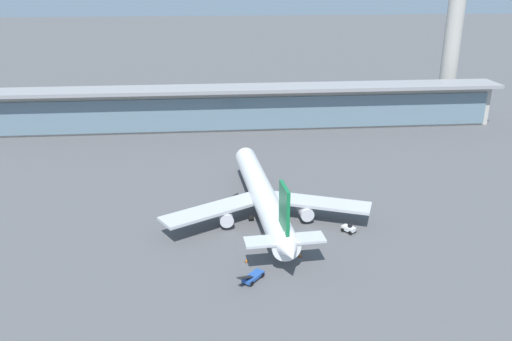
{
  "coord_description": "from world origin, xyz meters",
  "views": [
    {
      "loc": [
        -11.27,
        -97.01,
        52.04
      ],
      "look_at": [
        0.0,
        21.14,
        7.45
      ],
      "focal_mm": 37.17,
      "sensor_mm": 36.0,
      "label": 1
    }
  ],
  "objects_px": {
    "service_truck_under_wing_grey": "(222,204)",
    "control_tower": "(455,19)",
    "safety_cone_alpha": "(300,255)",
    "safety_cone_bravo": "(246,261)",
    "airliner_on_stand": "(263,196)",
    "service_truck_near_nose_blue": "(252,277)",
    "service_truck_mid_apron_white": "(349,229)"
  },
  "relations": [
    {
      "from": "airliner_on_stand",
      "to": "control_tower",
      "type": "height_order",
      "value": "control_tower"
    },
    {
      "from": "service_truck_near_nose_blue",
      "to": "safety_cone_bravo",
      "type": "relative_size",
      "value": 8.67
    },
    {
      "from": "safety_cone_bravo",
      "to": "service_truck_mid_apron_white",
      "type": "bearing_deg",
      "value": 24.43
    },
    {
      "from": "control_tower",
      "to": "safety_cone_bravo",
      "type": "height_order",
      "value": "control_tower"
    },
    {
      "from": "service_truck_mid_apron_white",
      "to": "safety_cone_bravo",
      "type": "height_order",
      "value": "service_truck_mid_apron_white"
    },
    {
      "from": "airliner_on_stand",
      "to": "service_truck_under_wing_grey",
      "type": "relative_size",
      "value": 8.83
    },
    {
      "from": "safety_cone_alpha",
      "to": "safety_cone_bravo",
      "type": "relative_size",
      "value": 1.0
    },
    {
      "from": "safety_cone_alpha",
      "to": "safety_cone_bravo",
      "type": "distance_m",
      "value": 10.65
    },
    {
      "from": "control_tower",
      "to": "safety_cone_alpha",
      "type": "relative_size",
      "value": 92.71
    },
    {
      "from": "control_tower",
      "to": "safety_cone_bravo",
      "type": "bearing_deg",
      "value": -128.45
    },
    {
      "from": "airliner_on_stand",
      "to": "safety_cone_alpha",
      "type": "bearing_deg",
      "value": -74.17
    },
    {
      "from": "safety_cone_alpha",
      "to": "safety_cone_bravo",
      "type": "height_order",
      "value": "same"
    },
    {
      "from": "airliner_on_stand",
      "to": "safety_cone_alpha",
      "type": "height_order",
      "value": "airliner_on_stand"
    },
    {
      "from": "service_truck_mid_apron_white",
      "to": "control_tower",
      "type": "relative_size",
      "value": 0.05
    },
    {
      "from": "safety_cone_alpha",
      "to": "safety_cone_bravo",
      "type": "xyz_separation_m",
      "value": [
        -10.6,
        -1.03,
        0.0
      ]
    },
    {
      "from": "service_truck_under_wing_grey",
      "to": "control_tower",
      "type": "relative_size",
      "value": 0.11
    },
    {
      "from": "service_truck_near_nose_blue",
      "to": "safety_cone_alpha",
      "type": "relative_size",
      "value": 8.67
    },
    {
      "from": "service_truck_mid_apron_white",
      "to": "safety_cone_bravo",
      "type": "distance_m",
      "value": 24.86
    },
    {
      "from": "service_truck_near_nose_blue",
      "to": "service_truck_mid_apron_white",
      "type": "height_order",
      "value": "service_truck_near_nose_blue"
    },
    {
      "from": "service_truck_under_wing_grey",
      "to": "safety_cone_alpha",
      "type": "bearing_deg",
      "value": -60.16
    },
    {
      "from": "service_truck_near_nose_blue",
      "to": "safety_cone_bravo",
      "type": "distance_m",
      "value": 6.66
    },
    {
      "from": "service_truck_near_nose_blue",
      "to": "control_tower",
      "type": "xyz_separation_m",
      "value": [
        87.6,
        117.64,
        34.68
      ]
    },
    {
      "from": "service_truck_near_nose_blue",
      "to": "service_truck_mid_apron_white",
      "type": "distance_m",
      "value": 27.8
    },
    {
      "from": "control_tower",
      "to": "service_truck_mid_apron_white",
      "type": "bearing_deg",
      "value": -123.04
    },
    {
      "from": "service_truck_under_wing_grey",
      "to": "control_tower",
      "type": "xyz_separation_m",
      "value": [
        91.91,
        84.99,
        34.68
      ]
    },
    {
      "from": "service_truck_mid_apron_white",
      "to": "safety_cone_bravo",
      "type": "relative_size",
      "value": 4.71
    },
    {
      "from": "service_truck_mid_apron_white",
      "to": "safety_cone_bravo",
      "type": "bearing_deg",
      "value": -155.57
    },
    {
      "from": "airliner_on_stand",
      "to": "control_tower",
      "type": "xyz_separation_m",
      "value": [
        82.86,
        91.31,
        30.38
      ]
    },
    {
      "from": "service_truck_near_nose_blue",
      "to": "service_truck_mid_apron_white",
      "type": "xyz_separation_m",
      "value": [
        22.07,
        16.9,
        0.07
      ]
    },
    {
      "from": "service_truck_under_wing_grey",
      "to": "safety_cone_bravo",
      "type": "bearing_deg",
      "value": -81.8
    },
    {
      "from": "airliner_on_stand",
      "to": "service_truck_near_nose_blue",
      "type": "xyz_separation_m",
      "value": [
        -4.74,
        -26.33,
        -4.29
      ]
    },
    {
      "from": "safety_cone_alpha",
      "to": "service_truck_near_nose_blue",
      "type": "bearing_deg",
      "value": -142.7
    }
  ]
}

